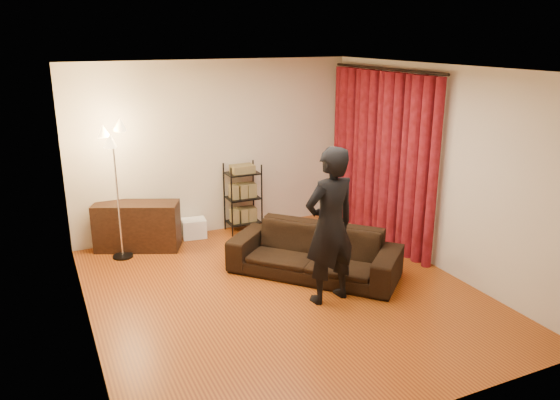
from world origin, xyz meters
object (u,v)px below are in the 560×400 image
wire_shelf (243,198)px  person (330,226)px  storage_boxes (194,228)px  floor_lamp (117,193)px  sofa (314,252)px  media_cabinet (137,226)px

wire_shelf → person: bearing=-70.3°
storage_boxes → floor_lamp: floor_lamp is taller
person → floor_lamp: size_ratio=0.98×
wire_shelf → floor_lamp: bearing=-152.7°
sofa → person: bearing=-57.0°
storage_boxes → person: bearing=-72.2°
storage_boxes → wire_shelf: wire_shelf is taller
storage_boxes → floor_lamp: (-1.16, -0.34, 0.80)m
person → sofa: bearing=-112.5°
person → media_cabinet: (-1.75, 2.60, -0.58)m
media_cabinet → wire_shelf: size_ratio=1.09×
media_cabinet → storage_boxes: bearing=30.6°
floor_lamp → media_cabinet: bearing=41.3°
person → floor_lamp: 3.11m
media_cabinet → floor_lamp: 0.70m
storage_boxes → wire_shelf: size_ratio=0.33×
media_cabinet → floor_lamp: bearing=-114.6°
sofa → floor_lamp: size_ratio=1.15×
sofa → person: 0.95m
storage_boxes → wire_shelf: bearing=-2.5°
person → wire_shelf: bearing=-96.8°
storage_boxes → floor_lamp: size_ratio=0.19×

